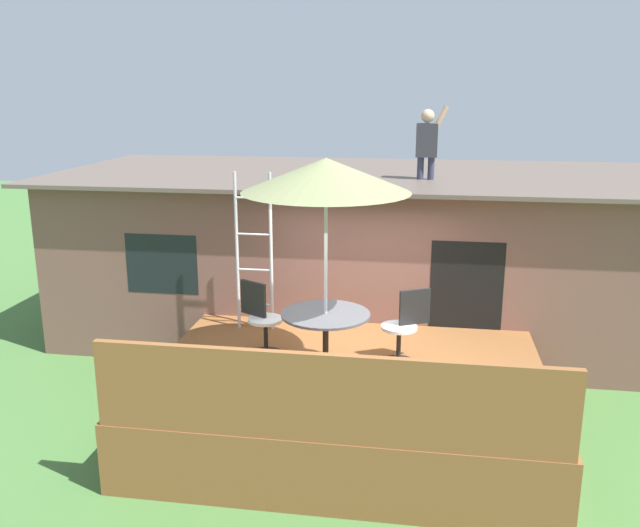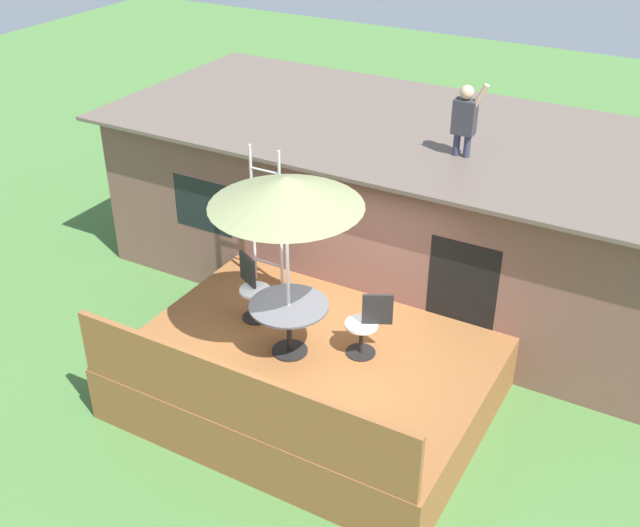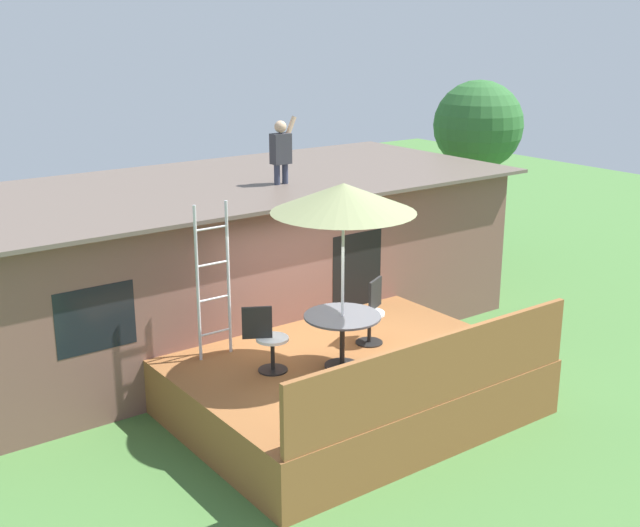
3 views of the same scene
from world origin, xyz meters
The scene contains 10 objects.
ground_plane centered at (0.00, 0.00, 0.00)m, with size 40.00×40.00×0.00m, color #477538.
house centered at (0.00, 3.60, 1.37)m, with size 10.50×4.50×2.72m.
deck centered at (0.00, 0.00, 0.40)m, with size 4.69×3.68×0.80m, color brown.
deck_railing centered at (0.00, -1.79, 1.25)m, with size 4.59×0.08×0.90m, color brown.
patio_table centered at (-0.25, -0.20, 1.39)m, with size 1.04×1.04×0.74m.
patio_umbrella centered at (-0.25, -0.20, 3.15)m, with size 1.90×1.90×2.54m.
step_ladder centered at (-1.44, 1.15, 1.90)m, with size 0.52×0.04×2.20m.
person_figure centered at (0.85, 2.86, 3.33)m, with size 0.47×0.20×1.11m.
patio_chair_left centered at (-1.14, 0.28, 1.26)m, with size 0.58×0.44×0.92m.
patio_chair_right centered at (0.66, 0.27, 1.26)m, with size 0.58×0.44×0.92m.
Camera 1 is at (0.84, -7.51, 4.09)m, focal length 37.66 mm.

